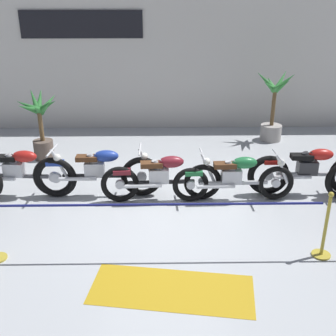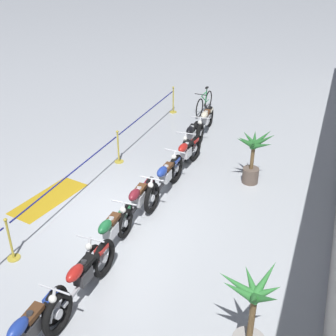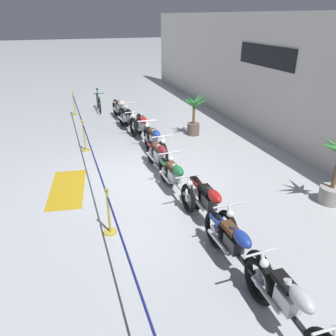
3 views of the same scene
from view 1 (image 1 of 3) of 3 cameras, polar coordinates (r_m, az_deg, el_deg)
The scene contains 12 objects.
ground_plane at distance 7.49m, azimuth -0.43°, elevation -6.15°, with size 120.00×120.00×0.00m, color #B2B7BC.
back_wall at distance 11.76m, azimuth -0.77°, elevation 15.51°, with size 28.00×0.29×4.20m.
motorcycle_red_2 at distance 8.38m, azimuth -19.70°, elevation -0.56°, with size 2.25×0.62×0.97m.
motorcycle_blue_3 at distance 8.01m, azimuth -9.46°, elevation -0.57°, with size 2.45×0.62×0.97m.
motorcycle_maroon_4 at distance 7.74m, azimuth -0.81°, elevation -1.30°, with size 2.24×0.62×0.93m.
motorcycle_green_5 at distance 7.83m, azimuth 8.99°, elevation -1.34°, with size 2.27×0.62×0.91m.
motorcycle_red_6 at distance 8.41m, azimuth 18.64°, elevation -0.38°, with size 2.34×0.62×0.97m.
potted_palm_left_of_row at distance 10.03m, azimuth -16.83°, elevation 5.69°, with size 0.96×1.02×1.63m.
potted_palm_right_of_row at distance 11.15m, azimuth 14.07°, elevation 7.64°, with size 1.04×1.02×1.83m.
stanchion_far_left at distance 6.13m, azimuth -14.18°, elevation -5.86°, with size 14.20×0.28×1.05m.
stanchion_mid_right at distance 6.62m, azimuth 20.41°, elevation -8.48°, with size 0.28×0.28×1.05m.
floor_banner at distance 5.79m, azimuth 0.52°, elevation -16.12°, with size 2.15×0.85×0.01m, color #B78E19.
Camera 1 is at (-0.06, -6.53, 3.67)m, focal length 45.00 mm.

